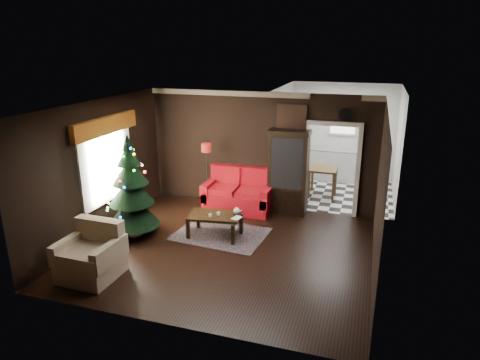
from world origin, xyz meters
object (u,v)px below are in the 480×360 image
(loveseat, at_px, (238,190))
(christmas_tree, at_px, (131,187))
(coffee_table, at_px, (215,225))
(floor_lamp, at_px, (207,174))
(curio_cabinet, at_px, (288,174))
(teapot, at_px, (237,211))
(armchair, at_px, (90,253))
(wall_clock, at_px, (346,114))
(kitchen_table, at_px, (322,182))

(loveseat, bearing_deg, christmas_tree, -130.11)
(coffee_table, bearing_deg, floor_lamp, 116.52)
(floor_lamp, bearing_deg, loveseat, -1.54)
(curio_cabinet, bearing_deg, teapot, -114.46)
(teapot, bearing_deg, loveseat, 106.11)
(armchair, xyz_separation_m, wall_clock, (3.83, 4.13, 1.92))
(teapot, bearing_deg, armchair, -129.09)
(coffee_table, bearing_deg, wall_clock, 39.77)
(curio_cabinet, xyz_separation_m, christmas_tree, (-2.82, -2.21, 0.10))
(wall_clock, bearing_deg, kitchen_table, 113.75)
(loveseat, relative_size, christmas_tree, 0.81)
(kitchen_table, bearing_deg, floor_lamp, -148.05)
(christmas_tree, xyz_separation_m, armchair, (0.20, -1.74, -0.59))
(floor_lamp, distance_m, armchair, 3.83)
(kitchen_table, bearing_deg, curio_cabinet, -114.44)
(curio_cabinet, distance_m, floor_lamp, 1.97)
(loveseat, distance_m, kitchen_table, 2.45)
(loveseat, distance_m, curio_cabinet, 1.25)
(curio_cabinet, distance_m, christmas_tree, 3.59)
(teapot, distance_m, wall_clock, 3.22)
(floor_lamp, bearing_deg, coffee_table, -63.48)
(loveseat, xyz_separation_m, teapot, (0.41, -1.41, 0.06))
(loveseat, xyz_separation_m, christmas_tree, (-1.67, -1.99, 0.55))
(curio_cabinet, bearing_deg, wall_clock, 8.53)
(curio_cabinet, xyz_separation_m, coffee_table, (-1.17, -1.79, -0.70))
(loveseat, xyz_separation_m, kitchen_table, (1.80, 1.65, -0.12))
(curio_cabinet, height_order, armchair, curio_cabinet)
(curio_cabinet, xyz_separation_m, wall_clock, (1.20, 0.18, 1.43))
(loveseat, distance_m, christmas_tree, 2.66)
(floor_lamp, bearing_deg, armchair, -100.04)
(loveseat, height_order, christmas_tree, christmas_tree)
(floor_lamp, distance_m, teapot, 1.90)
(loveseat, relative_size, wall_clock, 5.31)
(curio_cabinet, relative_size, kitchen_table, 2.53)
(coffee_table, xyz_separation_m, kitchen_table, (1.82, 3.22, 0.13))
(loveseat, xyz_separation_m, coffee_table, (-0.02, -1.57, -0.25))
(curio_cabinet, height_order, teapot, curio_cabinet)
(christmas_tree, height_order, coffee_table, christmas_tree)
(armchair, bearing_deg, curio_cabinet, 58.13)
(floor_lamp, bearing_deg, kitchen_table, 31.95)
(coffee_table, distance_m, wall_clock, 3.74)
(floor_lamp, height_order, christmas_tree, christmas_tree)
(loveseat, distance_m, teapot, 1.47)
(coffee_table, distance_m, teapot, 0.55)
(christmas_tree, xyz_separation_m, wall_clock, (4.02, 2.39, 1.33))
(curio_cabinet, height_order, kitchen_table, curio_cabinet)
(curio_cabinet, relative_size, coffee_table, 1.79)
(christmas_tree, bearing_deg, kitchen_table, 46.31)
(armchair, distance_m, kitchen_table, 6.30)
(floor_lamp, relative_size, christmas_tree, 0.72)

